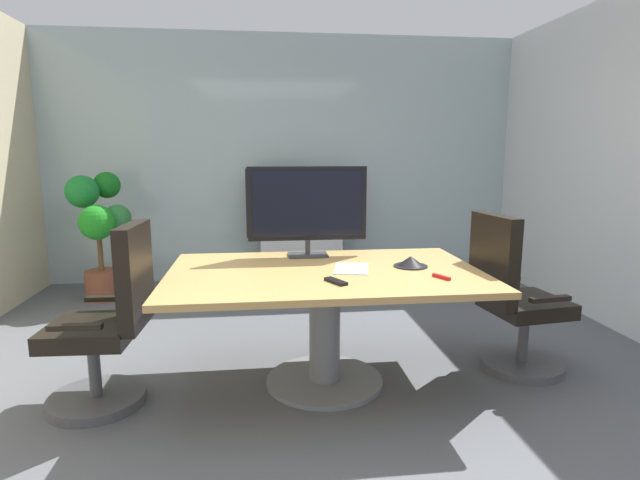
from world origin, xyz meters
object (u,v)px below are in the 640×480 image
potted_plant (99,225)px  conference_table (325,298)px  conference_phone (411,262)px  tv_monitor (307,206)px  office_chair_left (108,331)px  office_chair_right (513,307)px  remote_control (336,281)px  wall_display_unit (301,246)px

potted_plant → conference_table: bearing=-46.7°
potted_plant → conference_phone: size_ratio=5.84×
tv_monitor → potted_plant: 2.57m
conference_table → potted_plant: bearing=133.3°
office_chair_left → tv_monitor: tv_monitor is taller
office_chair_right → tv_monitor: (-1.36, 0.42, 0.66)m
office_chair_left → remote_control: (1.32, -0.18, 0.31)m
office_chair_right → conference_phone: office_chair_right is taller
conference_table → remote_control: 0.36m
office_chair_left → conference_phone: bearing=97.7°
conference_phone → remote_control: 0.64m
conference_table → office_chair_right: 1.30m
conference_table → wall_display_unit: wall_display_unit is taller
office_chair_left → tv_monitor: (1.23, 0.58, 0.66)m
conference_table → wall_display_unit: size_ratio=1.49×
office_chair_right → conference_table: bearing=84.5°
office_chair_right → potted_plant: (-3.29, 2.08, 0.31)m
potted_plant → remote_control: 3.15m
wall_display_unit → potted_plant: wall_display_unit is taller
tv_monitor → remote_control: 0.84m
conference_table → wall_display_unit: (0.05, 2.49, -0.13)m
tv_monitor → remote_control: (0.09, -0.76, -0.35)m
office_chair_left → remote_control: office_chair_left is taller
tv_monitor → office_chair_right: bearing=-17.0°
wall_display_unit → tv_monitor: bearing=-93.2°
remote_control → conference_table: bearing=67.4°
conference_phone → remote_control: conference_phone is taller
office_chair_left → office_chair_right: 2.60m
tv_monitor → office_chair_left: bearing=-154.8°
tv_monitor → remote_control: bearing=-83.3°
tv_monitor → wall_display_unit: tv_monitor is taller
remote_control → office_chair_left: bearing=145.1°
wall_display_unit → office_chair_left: bearing=-117.2°
office_chair_right → conference_phone: (-0.73, -0.00, 0.33)m
conference_table → tv_monitor: tv_monitor is taller
office_chair_left → office_chair_right: same height
remote_control → potted_plant: bearing=102.8°
wall_display_unit → potted_plant: (-2.04, -0.38, 0.33)m
conference_table → conference_phone: size_ratio=8.89×
office_chair_right → potted_plant: potted_plant is taller
conference_table → tv_monitor: bearing=98.2°
office_chair_left → wall_display_unit: (1.35, 2.62, -0.01)m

